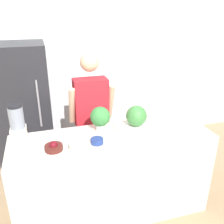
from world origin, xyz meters
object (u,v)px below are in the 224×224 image
bowl_cream (76,144)px  refrigerator (23,108)px  person (92,119)px  bowl_small_blue (97,141)px  bowl_cherries (54,147)px  watermelon (136,116)px  potted_plant (100,117)px  blender (17,123)px

bowl_cream → refrigerator: bearing=110.7°
person → bowl_small_blue: bearing=-98.0°
bowl_cherries → bowl_small_blue: bowl_cherries is taller
person → bowl_cherries: size_ratio=10.34×
watermelon → potted_plant: potted_plant is taller
refrigerator → person: bearing=-36.7°
watermelon → blender: bearing=176.4°
watermelon → bowl_small_blue: 0.55m
bowl_cream → bowl_small_blue: 0.20m
watermelon → bowl_small_blue: (-0.49, -0.23, -0.10)m
bowl_small_blue → blender: bearing=156.7°
refrigerator → person: size_ratio=1.03×
watermelon → blender: blender is taller
watermelon → blender: (-1.20, 0.08, 0.05)m
bowl_cherries → potted_plant: size_ratio=0.62×
watermelon → bowl_cherries: (-0.89, -0.23, -0.10)m
person → bowl_small_blue: size_ratio=14.06×
blender → refrigerator: bearing=90.5°
person → bowl_small_blue: person is taller
refrigerator → bowl_cherries: size_ratio=10.65×
bowl_cherries → bowl_cream: bowl_cream is taller
refrigerator → bowl_cherries: 1.39m
blender → potted_plant: blender is taller
refrigerator → watermelon: refrigerator is taller
bowl_cherries → potted_plant: (0.50, 0.25, 0.12)m
refrigerator → bowl_cherries: refrigerator is taller
blender → bowl_small_blue: bearing=-23.3°
bowl_cream → blender: (-0.51, 0.33, 0.14)m
refrigerator → blender: refrigerator is taller
person → bowl_cherries: person is taller
bowl_small_blue → blender: size_ratio=0.33×
person → blender: bearing=-151.8°
refrigerator → bowl_small_blue: size_ratio=14.48×
refrigerator → bowl_cream: 1.47m
watermelon → bowl_small_blue: size_ratio=1.86×
refrigerator → person: refrigerator is taller
person → bowl_small_blue: (-0.10, -0.74, 0.11)m
bowl_cream → potted_plant: (0.29, 0.27, 0.12)m
refrigerator → watermelon: bearing=-42.9°
bowl_cherries → potted_plant: bearing=26.6°
bowl_cream → potted_plant: potted_plant is taller
watermelon → potted_plant: size_ratio=0.85×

